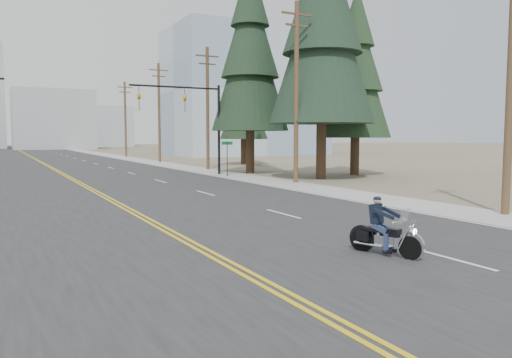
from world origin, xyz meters
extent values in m
cube|color=#303033|center=(0.00, 70.00, 0.01)|extent=(20.00, 200.00, 0.01)
cube|color=#A5A5A0|center=(11.50, 70.00, 0.01)|extent=(3.00, 200.00, 0.01)
cylinder|color=black|center=(11.00, 32.00, 3.50)|extent=(0.20, 0.20, 7.00)
cylinder|color=black|center=(7.50, 32.00, 6.70)|extent=(7.00, 0.14, 0.14)
imported|color=#BF8C0C|center=(8.20, 32.00, 6.05)|extent=(0.21, 0.26, 1.30)
imported|color=#BF8C0C|center=(4.70, 32.00, 6.05)|extent=(0.21, 0.26, 1.30)
cylinder|color=black|center=(10.80, 30.00, 1.30)|extent=(0.06, 0.06, 2.60)
cube|color=#0C5926|center=(10.80, 30.00, 2.50)|extent=(0.90, 0.03, 0.25)
cylinder|color=brown|center=(12.50, 8.00, 5.50)|extent=(0.30, 0.30, 11.00)
cylinder|color=brown|center=(12.50, 23.00, 5.75)|extent=(0.30, 0.30, 11.50)
cube|color=brown|center=(12.50, 23.00, 10.70)|extent=(2.20, 0.12, 0.12)
cube|color=brown|center=(12.50, 23.00, 10.00)|extent=(1.60, 0.12, 0.12)
cylinder|color=brown|center=(12.50, 38.00, 5.50)|extent=(0.30, 0.30, 11.00)
cube|color=brown|center=(12.50, 38.00, 10.20)|extent=(2.20, 0.12, 0.12)
cube|color=brown|center=(12.50, 38.00, 9.50)|extent=(1.60, 0.12, 0.12)
cylinder|color=brown|center=(12.50, 53.00, 5.75)|extent=(0.30, 0.30, 11.50)
cube|color=brown|center=(12.50, 53.00, 10.70)|extent=(2.20, 0.12, 0.12)
cube|color=brown|center=(12.50, 53.00, 10.00)|extent=(1.60, 0.12, 0.12)
cylinder|color=brown|center=(12.50, 70.00, 5.50)|extent=(0.30, 0.30, 11.00)
cube|color=brown|center=(12.50, 70.00, 10.20)|extent=(2.20, 0.12, 0.12)
cube|color=brown|center=(12.50, 70.00, 9.50)|extent=(1.60, 0.12, 0.12)
cube|color=#9EB5CC|center=(32.00, 70.00, 10.00)|extent=(24.00, 16.00, 20.00)
cube|color=#ADB2B7|center=(8.00, 125.00, 7.00)|extent=(18.00, 14.00, 14.00)
cube|color=#B7BCC6|center=(40.00, 110.00, 9.00)|extent=(16.00, 12.00, 18.00)
cube|color=#B7BCC6|center=(25.00, 150.00, 6.00)|extent=(14.00, 14.00, 12.00)
cylinder|color=#382619|center=(15.62, 24.63, 1.95)|extent=(0.76, 0.76, 3.91)
cone|color=black|center=(15.62, 24.63, 9.77)|extent=(7.38, 7.38, 11.72)
cylinder|color=#382619|center=(20.17, 26.58, 1.45)|extent=(0.64, 0.64, 2.91)
cone|color=#193118|center=(20.17, 26.58, 7.26)|extent=(5.45, 5.45, 8.72)
cone|color=#193118|center=(20.17, 26.58, 9.73)|extent=(4.09, 4.09, 6.54)
cone|color=#193118|center=(20.17, 26.58, 12.20)|extent=(2.72, 2.72, 4.65)
cylinder|color=#382619|center=(13.76, 31.99, 1.74)|extent=(0.61, 0.61, 3.47)
cone|color=black|center=(13.76, 31.99, 8.68)|extent=(6.25, 6.25, 10.41)
cone|color=black|center=(13.76, 31.99, 11.63)|extent=(4.69, 4.69, 7.81)
cylinder|color=#382619|center=(19.04, 43.80, 1.37)|extent=(0.64, 0.64, 2.73)
cone|color=black|center=(19.04, 43.80, 6.83)|extent=(5.10, 5.10, 8.20)
cone|color=black|center=(19.04, 43.80, 9.16)|extent=(3.83, 3.83, 6.15)
cone|color=black|center=(19.04, 43.80, 11.48)|extent=(2.55, 2.55, 4.37)
camera|label=1|loc=(-4.73, -4.31, 2.98)|focal=35.00mm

